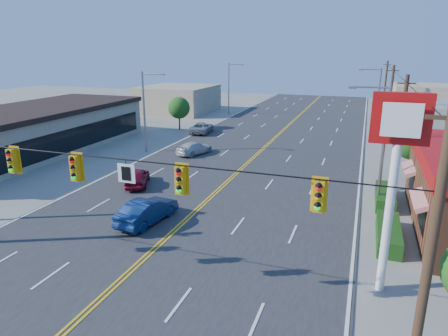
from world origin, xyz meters
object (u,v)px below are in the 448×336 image
(car_magenta, at_px, (137,178))
(car_silver, at_px, (202,128))
(kfc_pylon, at_px, (396,155))
(car_blue, at_px, (147,212))
(signal_span, at_px, (99,184))
(car_white, at_px, (195,149))

(car_magenta, xyz_separation_m, car_silver, (-3.05, 20.09, 0.00))
(kfc_pylon, xyz_separation_m, car_blue, (-13.05, 2.71, -5.31))
(signal_span, relative_size, car_blue, 5.46)
(kfc_pylon, distance_m, car_blue, 14.34)
(kfc_pylon, distance_m, car_white, 25.74)
(car_white, bearing_deg, kfc_pylon, 152.25)
(kfc_pylon, xyz_separation_m, car_silver, (-20.27, 28.53, -5.38))
(signal_span, bearing_deg, car_magenta, 116.14)
(signal_span, distance_m, kfc_pylon, 11.87)
(kfc_pylon, height_order, car_magenta, kfc_pylon)
(car_blue, relative_size, car_white, 1.07)
(signal_span, bearing_deg, car_blue, 106.03)
(car_silver, bearing_deg, kfc_pylon, 117.87)
(kfc_pylon, height_order, car_blue, kfc_pylon)
(car_magenta, xyz_separation_m, car_white, (0.31, 10.19, -0.06))
(car_silver, bearing_deg, car_white, 101.20)
(signal_span, height_order, car_blue, signal_span)
(car_white, bearing_deg, car_magenta, 108.26)
(car_magenta, bearing_deg, car_white, -115.20)
(car_magenta, height_order, car_white, car_magenta)
(kfc_pylon, xyz_separation_m, car_magenta, (-17.22, 8.44, -5.38))
(car_blue, bearing_deg, signal_span, 113.73)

